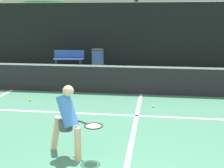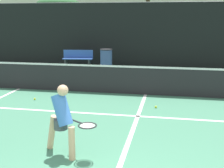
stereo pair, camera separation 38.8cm
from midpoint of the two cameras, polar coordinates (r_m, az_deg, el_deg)
The scene contains 12 objects.
court_service_line at distance 8.17m, azimuth 3.19°, elevation -5.82°, with size 8.25×0.10×0.01m, color white.
court_center_mark at distance 7.40m, azimuth 2.65°, elevation -7.80°, with size 0.10×6.24×0.01m, color white.
net at distance 10.26m, azimuth 4.32°, elevation 0.87°, with size 11.09×0.09×1.07m.
fence_back at distance 16.09m, azimuth 5.82°, elevation 8.96°, with size 24.00×0.06×3.23m.
player_practicing at distance 5.76m, azimuth -10.01°, elevation -6.16°, with size 1.18×0.65×1.36m.
tennis_ball_scattered_0 at distance 8.94m, azimuth 6.33°, elevation -4.06°, with size 0.07×0.07×0.07m, color #D1E033.
tennis_ball_scattered_2 at distance 9.89m, azimuth -15.82°, elevation -2.85°, with size 0.07×0.07×0.07m, color #D1E033.
courtside_bench at distance 15.78m, azimuth -8.58°, elevation 4.65°, with size 1.52×0.54×0.86m.
trash_bin at distance 15.25m, azimuth -3.37°, elevation 4.58°, with size 0.60×0.60×0.97m.
parked_car at distance 19.01m, azimuth 13.50°, elevation 6.27°, with size 1.82×4.57×1.50m.
tree_mid at distance 26.07m, azimuth -12.52°, elevation 14.07°, with size 3.45×3.45×3.93m.
building_far at distance 31.44m, azimuth 7.02°, elevation 12.16°, with size 36.00×2.40×4.93m, color beige.
Camera 1 is at (0.44, -3.43, 2.56)m, focal length 50.00 mm.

